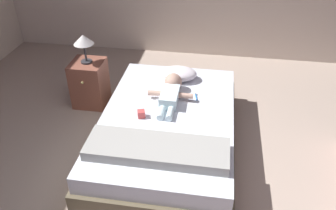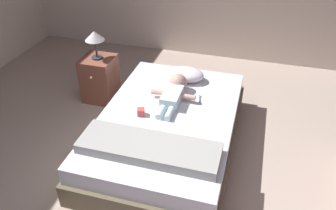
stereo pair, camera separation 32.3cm
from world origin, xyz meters
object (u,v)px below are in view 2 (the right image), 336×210
(lamp, at_px, (95,37))
(toy_block, at_px, (141,112))
(pillow, at_px, (186,74))
(baby, at_px, (174,92))
(bed, at_px, (168,130))
(nightstand, at_px, (100,79))
(toothbrush, at_px, (199,98))

(lamp, xyz_separation_m, toy_block, (0.80, -0.74, -0.37))
(pillow, distance_m, baby, 0.40)
(pillow, distance_m, toy_block, 0.82)
(toy_block, bearing_deg, pillow, 71.61)
(bed, relative_size, lamp, 6.06)
(nightstand, bearing_deg, toothbrush, -13.38)
(lamp, height_order, toy_block, lamp)
(pillow, bearing_deg, toy_block, -108.39)
(nightstand, bearing_deg, baby, -19.22)
(pillow, relative_size, lamp, 1.22)
(baby, xyz_separation_m, toy_block, (-0.23, -0.38, -0.04))
(pillow, relative_size, toothbrush, 3.24)
(toothbrush, height_order, toy_block, toy_block)
(pillow, bearing_deg, baby, -94.25)
(bed, relative_size, toy_block, 23.01)
(toothbrush, bearing_deg, toy_block, -138.37)
(toothbrush, height_order, lamp, lamp)
(lamp, bearing_deg, pillow, 1.92)
(bed, bearing_deg, toy_block, -158.93)
(bed, height_order, baby, baby)
(lamp, bearing_deg, baby, -19.22)
(pillow, distance_m, lamp, 1.11)
(bed, distance_m, nightstand, 1.23)
(pillow, xyz_separation_m, nightstand, (-1.06, -0.04, -0.20))
(bed, xyz_separation_m, nightstand, (-1.05, 0.65, 0.08))
(nightstand, bearing_deg, pillow, 1.92)
(bed, xyz_separation_m, pillow, (0.01, 0.68, 0.28))
(bed, relative_size, nightstand, 3.67)
(pillow, height_order, baby, baby)
(bed, height_order, nightstand, nightstand)
(bed, relative_size, toothbrush, 16.08)
(bed, distance_m, lamp, 1.38)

